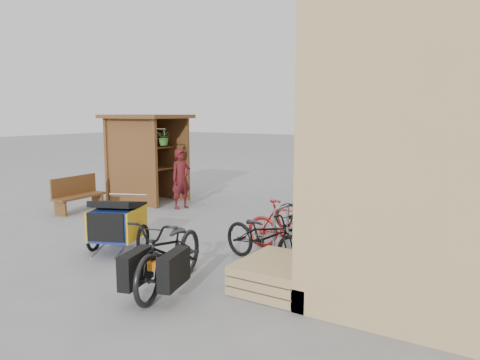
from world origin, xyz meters
The scene contains 17 objects.
ground centered at (0.00, 0.00, 0.00)m, with size 80.00×80.00×0.00m, color gray.
kiosk centered at (-3.28, 2.47, 1.55)m, with size 2.49×1.65×2.40m.
bike_rack centered at (2.30, 2.40, 0.52)m, with size 0.05×5.35×0.86m.
pallet_stack centered at (3.00, -1.40, 0.21)m, with size 1.00×1.20×0.40m.
bench centered at (-3.67, 0.49, 0.45)m, with size 0.52×1.43×0.89m.
shopping_carts centered at (3.00, 6.66, 0.59)m, with size 0.57×1.57×1.02m.
child_trailer centered at (-0.25, -1.35, 0.55)m, with size 1.12×1.69×0.99m.
cargo_bike centered at (1.72, -2.21, 0.52)m, with size 1.22×2.13×1.06m.
person_kiosk centered at (-1.73, 2.19, 0.77)m, with size 0.56×0.37×1.54m, color maroon.
bike_0 centered at (2.29, -0.54, 0.47)m, with size 0.62×1.78×0.93m, color black.
bike_1 centered at (2.25, 0.33, 0.45)m, with size 0.43×1.51×0.91m, color maroon.
bike_2 centered at (2.25, 1.67, 0.46)m, with size 0.62×1.77×0.93m, color black.
bike_3 centered at (2.50, 1.94, 0.45)m, with size 0.42×1.48×0.89m, color #D38992.
bike_4 centered at (2.12, 2.70, 0.44)m, with size 0.58×1.66×0.87m, color #D38992.
bike_5 centered at (2.42, 3.35, 0.54)m, with size 0.51×1.81×1.09m, color black.
bike_6 centered at (2.41, 3.95, 0.47)m, with size 0.63×1.80×0.95m, color #D38992.
bike_7 centered at (2.16, 4.31, 0.45)m, with size 0.42×1.49×0.89m, color maroon.
Camera 1 is at (5.93, -6.98, 2.46)m, focal length 35.00 mm.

